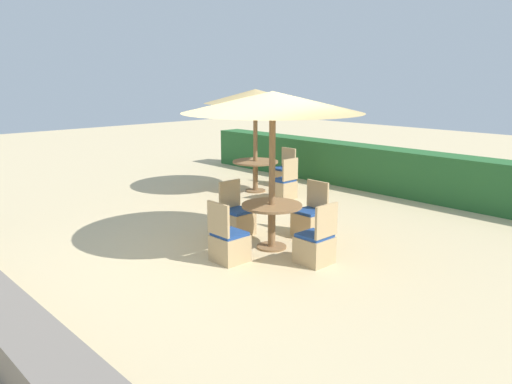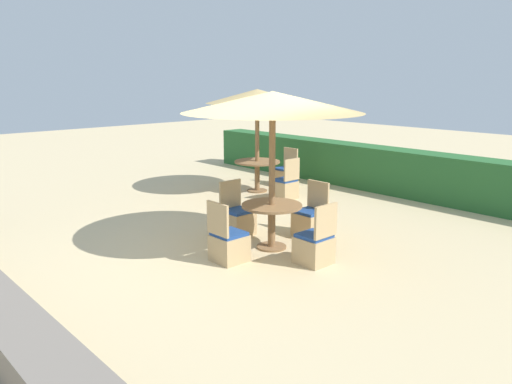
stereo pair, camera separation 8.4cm
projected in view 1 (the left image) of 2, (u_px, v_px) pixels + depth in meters
The scene contains 12 objects.
ground_plane at pixel (228, 255), 7.71m from camera, with size 40.00×40.00×0.00m, color #D1BA8C.
hedge_row at pixel (415, 174), 11.30m from camera, with size 13.00×0.70×1.05m, color #28602D.
parasol_back_left at pixel (255, 97), 11.47m from camera, with size 2.38×2.38×2.41m.
round_table_back_left at pixel (255, 167), 11.84m from camera, with size 1.08×1.08×0.74m.
patio_chair_back_left_north at pixel (283, 175), 12.59m from camera, with size 0.46×0.46×0.93m.
patio_chair_back_left_east at pixel (284, 187), 11.20m from camera, with size 0.46×0.46×0.93m.
parasol_center at pixel (273, 103), 7.51m from camera, with size 2.78×2.78×2.47m.
round_table_center at pixel (272, 215), 7.91m from camera, with size 0.96×0.96×0.72m.
patio_chair_center_south at pixel (229, 244), 7.38m from camera, with size 0.46×0.46×0.93m.
patio_chair_center_east at pixel (315, 246), 7.30m from camera, with size 0.46×0.46×0.93m.
patio_chair_center_north at pixel (310, 220), 8.61m from camera, with size 0.46×0.46×0.93m.
patio_chair_center_west at pixel (237, 220), 8.65m from camera, with size 0.46×0.46×0.93m.
Camera 1 is at (5.61, -4.68, 2.69)m, focal length 35.00 mm.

